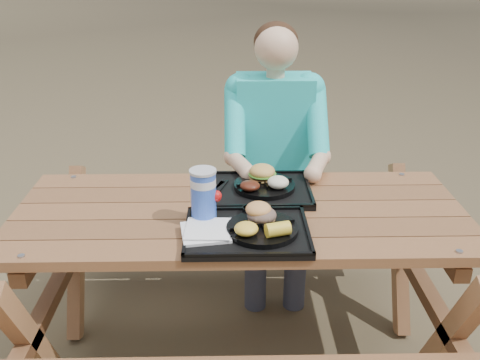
{
  "coord_description": "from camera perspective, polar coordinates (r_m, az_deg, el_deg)",
  "views": [
    {
      "loc": [
        -0.04,
        -1.9,
        1.72
      ],
      "look_at": [
        0.0,
        0.0,
        0.88
      ],
      "focal_mm": 40.0,
      "sensor_mm": 36.0,
      "label": 1
    }
  ],
  "objects": [
    {
      "name": "burger",
      "position": [
        2.29,
        2.39,
        1.26
      ],
      "size": [
        0.11,
        0.11,
        0.1
      ],
      "primitive_type": null,
      "color": "#E1A94F",
      "rests_on": "plate_far"
    },
    {
      "name": "plate_near",
      "position": [
        1.94,
        2.39,
        -5.22
      ],
      "size": [
        0.26,
        0.26,
        0.02
      ],
      "primitive_type": "cylinder",
      "color": "black",
      "rests_on": "tray_near"
    },
    {
      "name": "condiment_mustard",
      "position": [
        2.05,
        2.59,
        -3.23
      ],
      "size": [
        0.06,
        0.06,
        0.03
      ],
      "primitive_type": "cylinder",
      "color": "yellow",
      "rests_on": "tray_near"
    },
    {
      "name": "tray_far",
      "position": [
        2.27,
        1.87,
        -1.18
      ],
      "size": [
        0.45,
        0.35,
        0.02
      ],
      "primitive_type": "cube",
      "color": "black",
      "rests_on": "picnic_table"
    },
    {
      "name": "cutlery_far",
      "position": [
        2.27,
        -2.25,
        -0.87
      ],
      "size": [
        0.08,
        0.17,
        0.01
      ],
      "primitive_type": "cube",
      "rotation": [
        0.0,
        0.0,
        -0.32
      ],
      "color": "black",
      "rests_on": "tray_far"
    },
    {
      "name": "diner",
      "position": [
        2.8,
        3.53,
        1.11
      ],
      "size": [
        0.48,
        0.84,
        1.28
      ],
      "primitive_type": null,
      "color": "teal",
      "rests_on": "ground"
    },
    {
      "name": "corn_cob",
      "position": [
        1.87,
        4.06,
        -5.26
      ],
      "size": [
        0.11,
        0.11,
        0.05
      ],
      "primitive_type": null,
      "rotation": [
        0.0,
        0.0,
        0.28
      ],
      "color": "yellow",
      "rests_on": "plate_near"
    },
    {
      "name": "picnic_table",
      "position": [
        2.33,
        0.0,
        -11.42
      ],
      "size": [
        1.8,
        1.49,
        0.75
      ],
      "primitive_type": null,
      "color": "#999999",
      "rests_on": "ground"
    },
    {
      "name": "condiment_bbq",
      "position": [
        2.05,
        0.91,
        -3.27
      ],
      "size": [
        0.05,
        0.05,
        0.03
      ],
      "primitive_type": "cylinder",
      "color": "black",
      "rests_on": "tray_near"
    },
    {
      "name": "ground",
      "position": [
        2.57,
        0.0,
        -18.27
      ],
      "size": [
        60.0,
        60.0,
        0.0
      ],
      "primitive_type": "plane",
      "color": "#999999",
      "rests_on": "ground"
    },
    {
      "name": "tray_near",
      "position": [
        1.95,
        0.75,
        -5.69
      ],
      "size": [
        0.45,
        0.35,
        0.02
      ],
      "primitive_type": "cube",
      "color": "black",
      "rests_on": "picnic_table"
    },
    {
      "name": "baked_beans",
      "position": [
        2.2,
        1.07,
        -0.61
      ],
      "size": [
        0.08,
        0.08,
        0.04
      ],
      "primitive_type": "ellipsoid",
      "color": "#4E1D0F",
      "rests_on": "plate_far"
    },
    {
      "name": "napkin_stack",
      "position": [
        1.93,
        -3.72,
        -5.49
      ],
      "size": [
        0.19,
        0.19,
        0.02
      ],
      "primitive_type": "cube",
      "rotation": [
        0.0,
        0.0,
        0.16
      ],
      "color": "white",
      "rests_on": "tray_near"
    },
    {
      "name": "soda_cup",
      "position": [
        1.99,
        -3.92,
        -1.72
      ],
      "size": [
        0.09,
        0.09,
        0.19
      ],
      "primitive_type": "cylinder",
      "color": "blue",
      "rests_on": "tray_near"
    },
    {
      "name": "sandwich",
      "position": [
        1.95,
        2.35,
        -2.95
      ],
      "size": [
        0.1,
        0.1,
        0.1
      ],
      "primitive_type": null,
      "color": "#E69951",
      "rests_on": "plate_near"
    },
    {
      "name": "potato_salad",
      "position": [
        2.23,
        4.08,
        -0.24
      ],
      "size": [
        0.09,
        0.09,
        0.05
      ],
      "primitive_type": "ellipsoid",
      "color": "white",
      "rests_on": "plate_far"
    },
    {
      "name": "plate_far",
      "position": [
        2.27,
        2.62,
        -0.61
      ],
      "size": [
        0.26,
        0.26,
        0.02
      ],
      "primitive_type": "cylinder",
      "color": "black",
      "rests_on": "tray_far"
    },
    {
      "name": "mac_cheese",
      "position": [
        1.87,
        0.67,
        -5.22
      ],
      "size": [
        0.09,
        0.09,
        0.04
      ],
      "primitive_type": "ellipsoid",
      "color": "yellow",
      "rests_on": "plate_near"
    }
  ]
}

